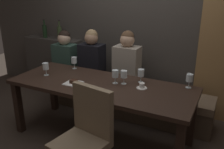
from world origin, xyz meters
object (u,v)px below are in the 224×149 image
(dining_table, at_px, (101,90))
(wine_glass_near_right, at_px, (115,74))
(chair_near_side, at_px, (85,132))
(wine_glass_near_left, at_px, (141,73))
(diner_redhead, at_px, (65,55))
(wine_glass_far_left, at_px, (46,67))
(wine_glass_center_front, at_px, (124,74))
(banquette_bench, at_px, (124,100))
(wine_glass_end_left, at_px, (74,60))
(diner_bearded, at_px, (92,57))
(wine_bottle_dark_red, at_px, (45,31))
(wine_glass_center_back, at_px, (189,78))
(espresso_cup, at_px, (142,86))
(diner_far_end, at_px, (127,61))
(dessert_plate, at_px, (73,83))
(wine_bottle_pale_label, at_px, (60,32))

(dining_table, height_order, wine_glass_near_right, wine_glass_near_right)
(chair_near_side, distance_m, wine_glass_near_left, 1.03)
(diner_redhead, bearing_deg, wine_glass_near_left, -17.31)
(wine_glass_far_left, distance_m, wine_glass_center_front, 1.03)
(banquette_bench, distance_m, wine_glass_end_left, 0.95)
(banquette_bench, xyz_separation_m, wine_glass_near_left, (0.40, -0.45, 0.62))
(diner_bearded, xyz_separation_m, wine_bottle_dark_red, (-1.16, 0.32, 0.25))
(chair_near_side, relative_size, wine_glass_center_back, 5.98)
(wine_glass_far_left, bearing_deg, wine_glass_center_back, 13.03)
(diner_bearded, distance_m, wine_glass_far_left, 0.80)
(wine_glass_near_right, xyz_separation_m, wine_glass_far_left, (-0.92, -0.15, 0.00))
(banquette_bench, relative_size, chair_near_side, 2.55)
(chair_near_side, bearing_deg, diner_bearded, 118.70)
(wine_glass_end_left, height_order, wine_glass_center_front, same)
(diner_redhead, height_order, wine_bottle_dark_red, wine_bottle_dark_red)
(banquette_bench, xyz_separation_m, espresso_cup, (0.48, -0.61, 0.54))
(diner_bearded, distance_m, wine_glass_center_back, 1.54)
(diner_bearded, distance_m, wine_glass_center_front, 0.98)
(wine_glass_far_left, distance_m, wine_glass_center_back, 1.77)
(diner_far_end, height_order, espresso_cup, diner_far_end)
(dining_table, distance_m, wine_glass_near_left, 0.52)
(wine_bottle_dark_red, bearing_deg, wine_glass_near_left, -20.10)
(diner_bearded, bearing_deg, wine_glass_center_front, -36.61)
(chair_near_side, relative_size, diner_bearded, 1.25)
(wine_bottle_dark_red, distance_m, dessert_plate, 1.86)
(chair_near_side, height_order, diner_far_end, diner_far_end)
(diner_redhead, xyz_separation_m, dessert_plate, (0.75, -0.85, -0.04))
(wine_glass_near_left, distance_m, dessert_plate, 0.81)
(wine_glass_near_right, bearing_deg, diner_bearded, 138.25)
(dining_table, xyz_separation_m, wine_glass_center_back, (0.95, 0.34, 0.20))
(banquette_bench, bearing_deg, diner_bearded, 179.61)
(chair_near_side, distance_m, dessert_plate, 0.80)
(wine_bottle_pale_label, height_order, wine_glass_far_left, wine_bottle_pale_label)
(diner_bearded, distance_m, wine_glass_end_left, 0.38)
(diner_bearded, xyz_separation_m, wine_glass_near_right, (0.69, -0.62, 0.04))
(wine_bottle_pale_label, distance_m, espresso_cup, 2.11)
(diner_redhead, distance_m, wine_bottle_dark_red, 0.79)
(wine_glass_center_back, bearing_deg, wine_glass_end_left, -179.54)
(wine_glass_near_left, bearing_deg, wine_glass_near_right, -147.23)
(wine_glass_near_right, distance_m, espresso_cup, 0.35)
(wine_glass_center_front, height_order, wine_glass_center_back, same)
(diner_far_end, height_order, wine_glass_end_left, diner_far_end)
(diner_bearded, height_order, wine_glass_near_left, diner_bearded)
(diner_bearded, distance_m, dessert_plate, 0.89)
(diner_redhead, bearing_deg, wine_glass_center_front, -24.48)
(banquette_bench, relative_size, wine_glass_far_left, 15.24)
(wine_bottle_dark_red, distance_m, wine_glass_near_right, 2.08)
(wine_bottle_pale_label, height_order, wine_glass_center_front, wine_bottle_pale_label)
(banquette_bench, height_order, wine_bottle_dark_red, wine_bottle_dark_red)
(dining_table, height_order, wine_bottle_pale_label, wine_bottle_pale_label)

